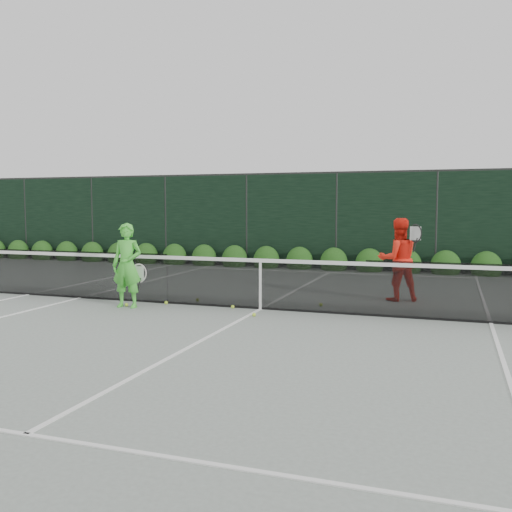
% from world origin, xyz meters
% --- Properties ---
extents(ground, '(80.00, 80.00, 0.00)m').
position_xyz_m(ground, '(0.00, 0.00, 0.00)').
color(ground, gray).
rests_on(ground, ground).
extents(tennis_net, '(12.90, 0.10, 1.07)m').
position_xyz_m(tennis_net, '(-0.02, 0.00, 0.53)').
color(tennis_net, '#10311B').
rests_on(tennis_net, ground).
extents(player_woman, '(0.66, 0.44, 1.65)m').
position_xyz_m(player_woman, '(-2.54, -0.64, 0.83)').
color(player_woman, '#4BCD3C').
rests_on(player_woman, ground).
extents(player_man, '(1.03, 0.94, 1.73)m').
position_xyz_m(player_man, '(2.40, 1.91, 0.87)').
color(player_man, '#FF2715').
rests_on(player_man, ground).
extents(court_lines, '(11.03, 23.83, 0.01)m').
position_xyz_m(court_lines, '(0.00, 0.00, 0.01)').
color(court_lines, white).
rests_on(court_lines, ground).
extents(windscreen_fence, '(32.00, 21.07, 3.06)m').
position_xyz_m(windscreen_fence, '(0.00, -2.71, 1.51)').
color(windscreen_fence, black).
rests_on(windscreen_fence, ground).
extents(hedge_row, '(31.66, 0.65, 0.94)m').
position_xyz_m(hedge_row, '(-0.00, 7.15, 0.23)').
color(hedge_row, '#163C10').
rests_on(hedge_row, ground).
extents(tennis_balls, '(3.71, 1.50, 0.07)m').
position_xyz_m(tennis_balls, '(-0.92, -0.06, 0.03)').
color(tennis_balls, '#C2E933').
rests_on(tennis_balls, ground).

